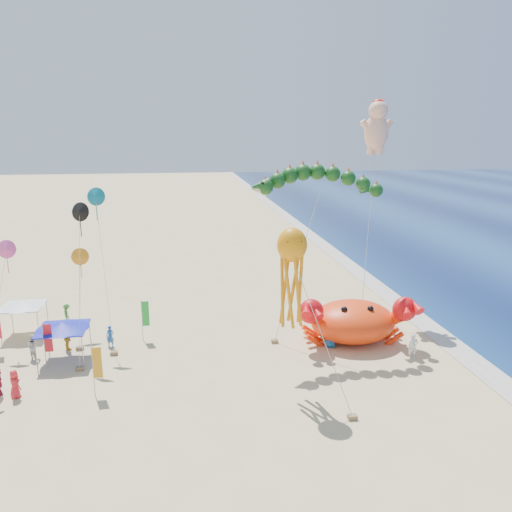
{
  "coord_description": "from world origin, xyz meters",
  "views": [
    {
      "loc": [
        -7.18,
        -31.91,
        15.07
      ],
      "look_at": [
        -2.0,
        2.0,
        6.5
      ],
      "focal_mm": 35.0,
      "sensor_mm": 36.0,
      "label": 1
    }
  ],
  "objects": [
    {
      "name": "small_kites",
      "position": [
        -15.86,
        2.51,
        7.08
      ],
      "size": [
        7.59,
        12.28,
        11.31
      ],
      "color": "#DE4A9A",
      "rests_on": "ground"
    },
    {
      "name": "beachgoers",
      "position": [
        -12.05,
        0.56,
        0.87
      ],
      "size": [
        27.29,
        12.77,
        1.86
      ],
      "color": "beige",
      "rests_on": "ground"
    },
    {
      "name": "crab_inflatable",
      "position": [
        5.07,
        0.93,
        1.64
      ],
      "size": [
        8.5,
        5.69,
        3.72
      ],
      "color": "#FC390D",
      "rests_on": "ground"
    },
    {
      "name": "cherub_kite",
      "position": [
        8.98,
        8.3,
        15.52
      ],
      "size": [
        3.74,
        6.15,
        17.65
      ],
      "color": "#FFBC9B",
      "rests_on": "ground"
    },
    {
      "name": "feather_flags",
      "position": [
        -14.6,
        0.33,
        2.01
      ],
      "size": [
        10.56,
        7.81,
        3.2
      ],
      "color": "gray",
      "rests_on": "ground"
    },
    {
      "name": "foam_strip",
      "position": [
        12.0,
        0.0,
        0.01
      ],
      "size": [
        320.0,
        320.0,
        0.0
      ],
      "primitive_type": "plane",
      "color": "silver",
      "rests_on": "ground"
    },
    {
      "name": "canopy_white",
      "position": [
        -19.24,
        5.98,
        2.44
      ],
      "size": [
        3.19,
        3.19,
        2.71
      ],
      "color": "gray",
      "rests_on": "ground"
    },
    {
      "name": "ground",
      "position": [
        0.0,
        0.0,
        0.0
      ],
      "size": [
        320.0,
        320.0,
        0.0
      ],
      "primitive_type": "plane",
      "color": "#D1B784",
      "rests_on": "ground"
    },
    {
      "name": "dragon_kite",
      "position": [
        2.28,
        1.63,
        11.47
      ],
      "size": [
        9.92,
        3.49,
        12.56
      ],
      "color": "#113E13",
      "rests_on": "ground"
    },
    {
      "name": "octopus_kite",
      "position": [
        -1.05,
        -5.25,
        7.44
      ],
      "size": [
        3.74,
        4.73,
        9.88
      ],
      "color": "orange",
      "rests_on": "ground"
    },
    {
      "name": "canopy_blue",
      "position": [
        -15.28,
        0.93,
        2.44
      ],
      "size": [
        3.45,
        3.45,
        2.71
      ],
      "color": "gray",
      "rests_on": "ground"
    }
  ]
}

